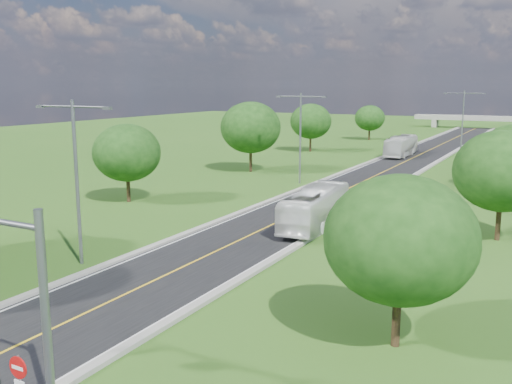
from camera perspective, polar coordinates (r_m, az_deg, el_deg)
ground at (r=75.93m, az=13.16°, el=2.19°), size 260.00×260.00×0.00m
road at (r=81.68m, az=14.28°, el=2.75°), size 8.00×150.00×0.06m
curb_left at (r=82.79m, az=11.43°, el=3.02°), size 0.50×150.00×0.22m
curb_right at (r=80.77m, az=17.20°, el=2.57°), size 0.50×150.00×0.22m
do_not_enter_right at (r=20.36m, az=-22.61°, el=-16.71°), size 0.76×0.11×2.50m
speed_limit_sign at (r=53.36m, az=12.35°, el=0.45°), size 0.55×0.09×2.40m
overpass at (r=154.05m, az=21.16°, el=6.84°), size 30.00×3.00×3.20m
streetlight_near_left at (r=35.75m, az=-17.55°, el=2.28°), size 5.90×0.25×10.00m
streetlight_mid_left at (r=63.16m, az=4.46°, el=6.20°), size 5.90×0.25×10.00m
streetlight_far_right at (r=91.71m, az=19.97°, el=6.99°), size 5.90×0.25×10.00m
tree_lb at (r=54.26m, az=-12.79°, el=3.85°), size 6.30×6.30×7.33m
tree_lc at (r=71.65m, az=-0.54°, el=6.47°), size 7.56×7.56×8.79m
tree_ld at (r=94.14m, az=5.50°, el=7.05°), size 6.72×6.72×7.82m
tree_le at (r=115.87m, az=11.31°, el=7.27°), size 5.88×5.88×6.84m
tree_ra at (r=24.06m, az=14.22°, el=-4.63°), size 6.30×6.30×7.33m
tree_rb at (r=43.13m, az=23.42°, el=1.94°), size 6.72×6.72×7.82m
bus_outbound at (r=44.06m, az=5.97°, el=-1.55°), size 3.43×10.99×3.01m
bus_inbound at (r=90.13m, az=14.31°, el=4.48°), size 2.71×11.17×3.10m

